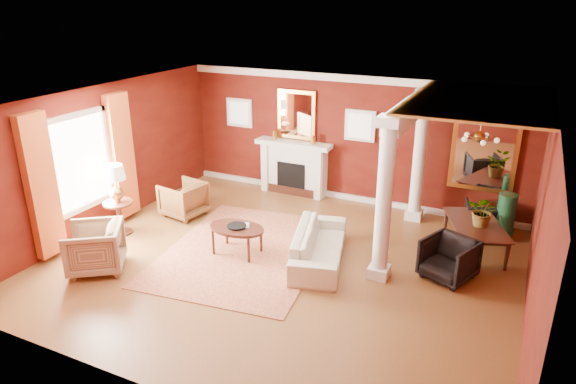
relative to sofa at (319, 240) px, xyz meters
The scene contains 27 objects.
ground 0.80m from the sofa, 143.72° to the right, with size 8.00×8.00×0.00m, color brown.
room_shell 1.74m from the sofa, 143.72° to the right, with size 8.04×7.04×2.92m.
fireplace 3.46m from the sofa, 122.47° to the left, with size 1.85×0.42×1.29m.
overmantel_mirror 3.86m from the sofa, 121.29° to the left, with size 0.95×0.07×1.15m.
flank_window_left 4.78m from the sofa, 138.05° to the left, with size 0.70×0.07×0.70m.
flank_window_right 3.37m from the sofa, 95.65° to the left, with size 0.70×0.07×0.70m.
left_window 4.67m from the sofa, 167.26° to the right, with size 0.21×2.55×2.60m.
column_front 1.53m from the sofa, ahead, with size 0.36×0.36×2.80m.
column_back 3.01m from the sofa, 66.14° to the left, with size 0.36×0.36×2.80m.
header_beam 2.90m from the sofa, 52.48° to the left, with size 0.30×3.20×0.32m, color white.
amber_ceiling 3.62m from the sofa, 30.34° to the left, with size 2.30×3.40×0.04m, color gold.
dining_mirror 4.01m from the sofa, 52.39° to the left, with size 1.30×0.07×1.70m.
chandelier 3.29m from the sofa, 30.71° to the left, with size 0.60×0.62×0.75m.
crown_trim 3.93m from the sofa, 100.25° to the left, with size 8.00×0.08×0.16m, color white.
base_trim 3.12m from the sofa, 100.25° to the left, with size 8.00×0.08×0.12m, color white.
rug 1.47m from the sofa, 169.20° to the right, with size 2.82×3.75×0.02m, color maroon.
sofa is the anchor object (origin of this frame).
armchair_leopard 3.49m from the sofa, 169.54° to the left, with size 0.81×0.76×0.84m, color black.
armchair_stripe 3.93m from the sofa, 149.77° to the right, with size 0.90×0.84×0.93m, color tan.
coffee_table 1.53m from the sofa, 165.02° to the right, with size 1.07×1.07×0.54m.
coffee_book 1.50m from the sofa, 166.93° to the right, with size 0.17×0.02×0.23m, color black.
side_table 4.14m from the sofa, behind, with size 0.58×0.58×1.45m.
dining_table 2.98m from the sofa, 32.53° to the left, with size 1.59×0.56×0.89m, color black.
dining_chair_near 2.23m from the sofa, ahead, with size 0.77×0.72×0.80m, color black.
dining_chair_far 3.62m from the sofa, 45.86° to the left, with size 0.65×0.61×0.67m, color black.
green_urn 3.81m from the sofa, 39.34° to the left, with size 0.39×0.39×0.94m.
potted_plant 3.08m from the sofa, 30.50° to the left, with size 0.54×0.60×0.47m, color #26591E.
Camera 1 is at (3.59, -7.30, 4.53)m, focal length 32.00 mm.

